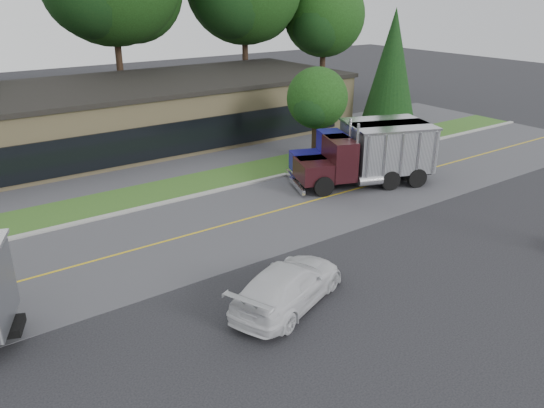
% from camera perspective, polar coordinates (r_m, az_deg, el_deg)
% --- Properties ---
extents(ground, '(140.00, 140.00, 0.00)m').
position_cam_1_polar(ground, '(19.41, 10.16, -10.89)').
color(ground, '#333338').
rests_on(ground, ground).
extents(road, '(60.00, 8.00, 0.02)m').
position_cam_1_polar(road, '(25.66, -4.07, -2.01)').
color(road, '#5C5C62').
rests_on(road, ground).
extents(center_line, '(60.00, 0.12, 0.01)m').
position_cam_1_polar(center_line, '(25.66, -4.07, -2.01)').
color(center_line, gold).
rests_on(center_line, ground).
extents(curb, '(60.00, 0.30, 0.12)m').
position_cam_1_polar(curb, '(29.08, -8.38, 0.77)').
color(curb, '#9E9E99').
rests_on(curb, ground).
extents(grass_verge, '(60.00, 3.40, 0.03)m').
position_cam_1_polar(grass_verge, '(30.60, -9.93, 1.76)').
color(grass_verge, '#2F5A1F').
rests_on(grass_verge, ground).
extents(far_parking, '(60.00, 7.00, 0.02)m').
position_cam_1_polar(far_parking, '(34.97, -13.52, 4.07)').
color(far_parking, '#5C5C62').
rests_on(far_parking, ground).
extents(strip_mall, '(32.00, 12.00, 4.00)m').
position_cam_1_polar(strip_mall, '(40.58, -14.43, 9.37)').
color(strip_mall, tan).
rests_on(strip_mall, ground).
extents(tree_far_e, '(8.46, 7.96, 12.07)m').
position_cam_1_polar(tree_far_e, '(55.64, 5.65, 19.15)').
color(tree_far_e, '#382619').
rests_on(tree_far_e, ground).
extents(evergreen_right, '(4.08, 4.08, 9.27)m').
position_cam_1_polar(evergreen_right, '(43.59, 12.80, 14.50)').
color(evergreen_right, '#382619').
rests_on(evergreen_right, ground).
extents(tree_verge, '(4.18, 3.94, 5.97)m').
position_cam_1_polar(tree_verge, '(34.87, 4.90, 10.99)').
color(tree_verge, '#382619').
rests_on(tree_verge, ground).
extents(dump_truck_blue, '(8.07, 5.06, 3.36)m').
position_cam_1_polar(dump_truck_blue, '(31.79, 9.97, 5.95)').
color(dump_truck_blue, black).
rests_on(dump_truck_blue, ground).
extents(dump_truck_maroon, '(8.21, 5.06, 3.36)m').
position_cam_1_polar(dump_truck_maroon, '(30.66, 10.83, 5.30)').
color(dump_truck_maroon, black).
rests_on(dump_truck_maroon, ground).
extents(rally_car, '(5.70, 3.99, 1.53)m').
position_cam_1_polar(rally_car, '(18.93, 1.75, -8.70)').
color(rally_car, silver).
rests_on(rally_car, ground).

